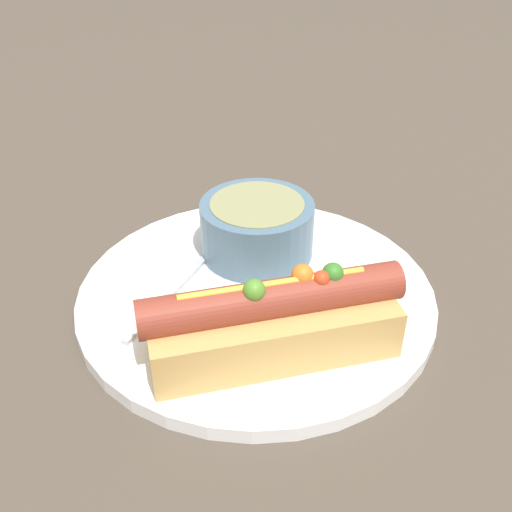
# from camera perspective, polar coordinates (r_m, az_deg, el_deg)

# --- Properties ---
(ground_plane) EXTENTS (4.00, 4.00, 0.00)m
(ground_plane) POSITION_cam_1_polar(r_m,az_deg,el_deg) (0.51, -0.00, -4.28)
(ground_plane) COLOR #4C4238
(dinner_plate) EXTENTS (0.30, 0.30, 0.01)m
(dinner_plate) POSITION_cam_1_polar(r_m,az_deg,el_deg) (0.50, -0.00, -3.73)
(dinner_plate) COLOR white
(dinner_plate) RESTS_ON ground_plane
(hot_dog) EXTENTS (0.19, 0.11, 0.07)m
(hot_dog) POSITION_cam_1_polar(r_m,az_deg,el_deg) (0.43, 1.60, -6.16)
(hot_dog) COLOR tan
(hot_dog) RESTS_ON dinner_plate
(soup_bowl) EXTENTS (0.10, 0.10, 0.05)m
(soup_bowl) POSITION_cam_1_polar(r_m,az_deg,el_deg) (0.53, -0.40, 2.90)
(soup_bowl) COLOR slate
(soup_bowl) RESTS_ON dinner_plate
(spoon) EXTENTS (0.08, 0.16, 0.01)m
(spoon) POSITION_cam_1_polar(r_m,az_deg,el_deg) (0.54, -4.66, 0.21)
(spoon) COLOR #B7B7BC
(spoon) RESTS_ON dinner_plate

